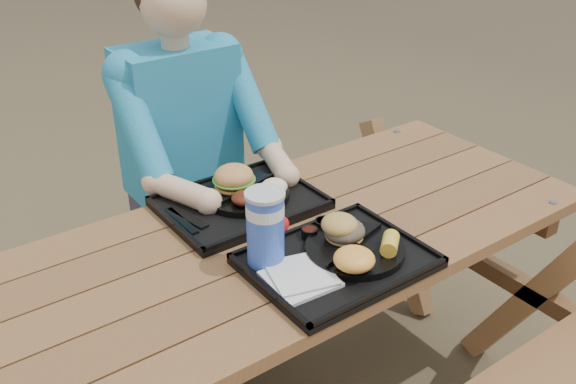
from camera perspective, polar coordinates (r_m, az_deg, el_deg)
picnic_table at (r=2.02m, az=0.00°, el=-12.66°), size 1.80×1.49×0.75m
tray_near at (r=1.66m, az=4.37°, el=-6.22°), size 0.45×0.35×0.02m
tray_far at (r=1.92m, az=-4.29°, el=-1.07°), size 0.45×0.35×0.02m
plate_near at (r=1.68m, az=5.95°, el=-5.09°), size 0.26×0.26×0.02m
plate_far at (r=1.93m, az=-3.71°, el=-0.18°), size 0.26×0.26×0.02m
napkin_stack at (r=1.57m, az=1.10°, el=-7.63°), size 0.17×0.17×0.02m
soda_cup at (r=1.59m, az=-2.02°, el=-3.38°), size 0.09×0.09×0.19m
condiment_bbq at (r=1.73m, az=1.93°, el=-3.65°), size 0.05×0.05×0.03m
condiment_mustard at (r=1.77m, az=3.22°, el=-2.95°), size 0.05×0.05×0.03m
sandwich at (r=1.68m, az=5.10°, el=-2.55°), size 0.10×0.10×0.11m
mac_cheese at (r=1.58m, az=5.91°, el=-5.95°), size 0.10×0.10×0.05m
corn_cob at (r=1.66m, az=9.05°, el=-4.54°), size 0.10×0.10×0.04m
cutlery_far at (r=1.85m, az=-8.97°, el=-2.21°), size 0.06×0.16×0.01m
burger at (r=1.93m, az=-4.86°, el=1.86°), size 0.12×0.12×0.11m
baked_beans at (r=1.85m, az=-3.84°, el=-0.53°), size 0.08×0.08×0.04m
potato_salad at (r=1.90m, az=-1.23°, el=0.49°), size 0.08×0.08×0.04m
diner at (r=2.33m, az=-8.97°, el=0.93°), size 0.48×0.84×1.28m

